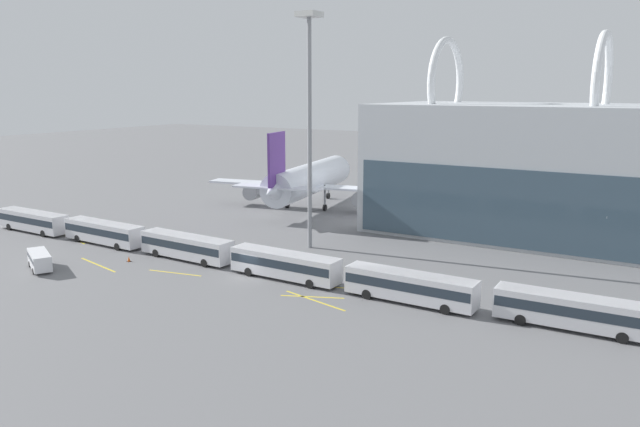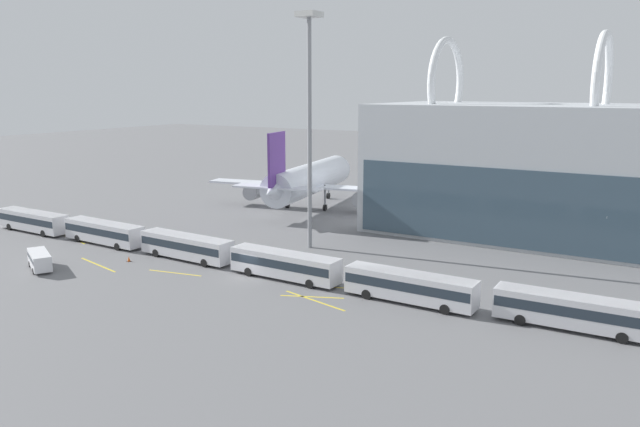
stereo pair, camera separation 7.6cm
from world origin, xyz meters
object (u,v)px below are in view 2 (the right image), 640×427
at_px(shuttle_bus_2, 186,245).
at_px(floodlight_mast, 309,95).
at_px(shuttle_bus_3, 285,263).
at_px(shuttle_bus_4, 410,285).
at_px(airliner_at_gate_near, 308,180).
at_px(shuttle_bus_5, 573,310).
at_px(traffic_cone_0, 129,259).
at_px(shuttle_bus_0, 33,220).
at_px(shuttle_bus_1, 104,231).
at_px(service_van_foreground, 39,259).

xyz_separation_m(shuttle_bus_2, floodlight_mast, (9.96, 12.91, 18.20)).
height_order(shuttle_bus_3, shuttle_bus_4, same).
xyz_separation_m(airliner_at_gate_near, floodlight_mast, (14.72, -23.29, 14.94)).
xyz_separation_m(shuttle_bus_5, traffic_cone_0, (-50.41, -4.60, -1.50)).
bearing_deg(shuttle_bus_0, traffic_cone_0, -8.15).
distance_m(shuttle_bus_1, traffic_cone_0, 10.51).
distance_m(shuttle_bus_0, shuttle_bus_1, 14.97).
distance_m(shuttle_bus_2, shuttle_bus_4, 29.93).
xyz_separation_m(airliner_at_gate_near, traffic_cone_0, (-0.76, -40.50, -4.76)).
bearing_deg(shuttle_bus_2, shuttle_bus_5, 2.77).
bearing_deg(floodlight_mast, airliner_at_gate_near, 122.30).
distance_m(shuttle_bus_0, service_van_foreground, 21.55).
bearing_deg(airliner_at_gate_near, shuttle_bus_2, 177.32).
distance_m(shuttle_bus_1, service_van_foreground, 12.47).
bearing_deg(traffic_cone_0, shuttle_bus_5, 5.21).
bearing_deg(shuttle_bus_3, shuttle_bus_0, -178.91).
height_order(floodlight_mast, traffic_cone_0, floodlight_mast).
bearing_deg(floodlight_mast, shuttle_bus_0, -161.76).
height_order(shuttle_bus_2, shuttle_bus_4, same).
distance_m(airliner_at_gate_near, service_van_foreground, 48.87).
distance_m(airliner_at_gate_near, shuttle_bus_1, 37.68).
bearing_deg(floodlight_mast, shuttle_bus_3, -69.51).
bearing_deg(shuttle_bus_3, airliner_at_gate_near, 119.67).
distance_m(shuttle_bus_2, shuttle_bus_3, 14.97).
xyz_separation_m(service_van_foreground, floodlight_mast, (21.84, 24.91, 18.78)).
relative_size(shuttle_bus_0, shuttle_bus_4, 1.00).
xyz_separation_m(shuttle_bus_3, floodlight_mast, (-5.00, 13.39, 18.20)).
bearing_deg(traffic_cone_0, shuttle_bus_1, 155.15).
distance_m(shuttle_bus_1, shuttle_bus_3, 29.93).
bearing_deg(shuttle_bus_4, shuttle_bus_0, -179.55).
height_order(shuttle_bus_1, shuttle_bus_4, same).
distance_m(shuttle_bus_3, shuttle_bus_5, 29.93).
distance_m(airliner_at_gate_near, shuttle_bus_4, 50.68).
bearing_deg(shuttle_bus_3, shuttle_bus_1, -179.66).
bearing_deg(shuttle_bus_5, airliner_at_gate_near, 142.90).
xyz_separation_m(service_van_foreground, traffic_cone_0, (6.35, 7.70, -0.92)).
relative_size(airliner_at_gate_near, shuttle_bus_2, 2.71).
bearing_deg(shuttle_bus_5, shuttle_bus_2, 179.16).
bearing_deg(shuttle_bus_0, shuttle_bus_3, 0.98).
xyz_separation_m(airliner_at_gate_near, shuttle_bus_5, (49.65, -35.90, -3.26)).
height_order(shuttle_bus_1, shuttle_bus_5, same).
relative_size(shuttle_bus_1, shuttle_bus_5, 1.00).
relative_size(airliner_at_gate_near, shuttle_bus_0, 2.72).
height_order(shuttle_bus_4, service_van_foreground, shuttle_bus_4).
bearing_deg(shuttle_bus_5, floodlight_mast, 158.92).
bearing_deg(shuttle_bus_0, service_van_foreground, -31.80).
bearing_deg(shuttle_bus_5, service_van_foreground, -169.01).
bearing_deg(shuttle_bus_4, shuttle_bus_1, 179.94).
xyz_separation_m(airliner_at_gate_near, service_van_foreground, (-7.11, -48.20, -3.84)).
bearing_deg(airliner_at_gate_near, shuttle_bus_4, -146.87).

